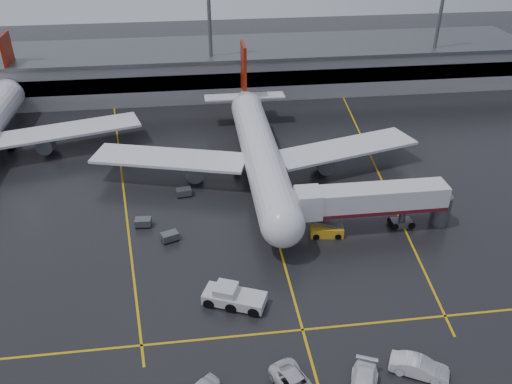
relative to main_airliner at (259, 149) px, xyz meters
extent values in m
plane|color=black|center=(0.00, -9.70, -4.21)|extent=(220.00, 220.00, 0.00)
cube|color=gold|center=(0.00, -9.70, -4.20)|extent=(0.25, 90.00, 0.02)
cube|color=gold|center=(0.00, -31.70, -4.20)|extent=(60.00, 0.25, 0.02)
cube|color=gold|center=(-20.00, 0.30, -4.20)|extent=(9.99, 69.35, 0.02)
cube|color=gold|center=(18.00, 0.30, -4.20)|extent=(7.57, 69.64, 0.02)
cube|color=gray|center=(0.00, 38.30, -0.21)|extent=(120.00, 18.00, 8.00)
cube|color=black|center=(0.00, 29.50, 0.29)|extent=(120.00, 0.40, 3.00)
cube|color=#595B60|center=(0.00, 38.30, 4.09)|extent=(122.00, 19.00, 0.60)
cylinder|color=#595B60|center=(-5.00, 32.30, 8.29)|extent=(0.70, 0.70, 25.00)
cylinder|color=#595B60|center=(40.00, 32.30, 8.29)|extent=(0.70, 0.70, 25.00)
cylinder|color=silver|center=(0.00, -1.70, -0.01)|extent=(5.20, 36.00, 5.20)
sphere|color=silver|center=(0.00, -19.70, -0.01)|extent=(5.20, 5.20, 5.20)
cone|color=silver|center=(0.00, 19.30, 0.59)|extent=(4.94, 8.00, 4.94)
cube|color=maroon|center=(0.00, 20.30, 5.49)|extent=(0.50, 5.50, 8.50)
cube|color=silver|center=(0.00, 19.30, 0.79)|extent=(14.00, 3.00, 0.25)
cube|color=silver|center=(-13.00, 0.30, -0.81)|extent=(22.80, 11.83, 0.40)
cube|color=silver|center=(13.00, 0.30, -0.81)|extent=(22.80, 11.83, 0.40)
cylinder|color=#595B60|center=(-9.50, -0.70, -2.21)|extent=(2.60, 4.50, 2.60)
cylinder|color=#595B60|center=(9.50, -0.70, -2.21)|extent=(2.60, 4.50, 2.60)
cylinder|color=#595B60|center=(0.00, -16.70, -3.21)|extent=(0.56, 0.56, 2.00)
cylinder|color=#595B60|center=(-3.20, 1.30, -3.21)|extent=(0.56, 0.56, 2.00)
cylinder|color=#595B60|center=(3.20, 1.30, -3.21)|extent=(0.56, 0.56, 2.00)
cylinder|color=black|center=(0.00, -16.70, -3.76)|extent=(0.40, 1.10, 1.10)
cylinder|color=black|center=(-3.20, 1.30, -3.66)|extent=(1.00, 1.40, 1.40)
cylinder|color=black|center=(3.20, 1.30, -3.66)|extent=(1.00, 1.40, 1.40)
cone|color=silver|center=(-42.00, 31.30, 0.59)|extent=(4.94, 8.00, 4.94)
cube|color=maroon|center=(-42.00, 32.30, 5.49)|extent=(0.50, 5.50, 8.50)
cube|color=silver|center=(-42.00, 31.30, 0.79)|extent=(14.00, 3.00, 0.25)
cube|color=silver|center=(-29.00, 12.30, -0.81)|extent=(22.80, 11.83, 0.40)
cylinder|color=#595B60|center=(-32.50, 11.30, -2.21)|extent=(2.60, 4.50, 2.60)
cylinder|color=#595B60|center=(-38.80, 13.30, -3.21)|extent=(0.56, 0.56, 2.00)
cylinder|color=black|center=(-38.80, 13.30, -3.66)|extent=(1.00, 1.40, 1.40)
cube|color=silver|center=(12.00, -15.70, 0.19)|extent=(18.00, 3.20, 3.00)
cube|color=#50121A|center=(12.00, -15.70, -1.11)|extent=(18.00, 3.30, 0.50)
cube|color=silver|center=(3.80, -15.70, 0.19)|extent=(3.00, 3.40, 3.30)
cylinder|color=#595B60|center=(16.00, -15.70, -2.71)|extent=(0.80, 0.80, 3.00)
cube|color=#595B60|center=(16.00, -15.70, -3.76)|extent=(2.60, 1.60, 0.90)
cylinder|color=#595B60|center=(21.00, -15.70, -2.21)|extent=(2.40, 2.40, 4.00)
cylinder|color=black|center=(14.90, -15.70, -3.76)|extent=(0.90, 1.80, 0.90)
cylinder|color=black|center=(17.10, -15.70, -3.76)|extent=(0.90, 1.80, 0.90)
cube|color=#BDBDC0|center=(-6.25, -27.23, -3.39)|extent=(6.88, 4.84, 1.10)
cube|color=#BDBDC0|center=(-7.09, -26.88, -2.47)|extent=(2.87, 2.87, 0.91)
cube|color=black|center=(-7.09, -26.88, -2.47)|extent=(2.58, 2.58, 0.82)
cylinder|color=black|center=(-8.44, -26.31, -3.71)|extent=(2.16, 2.99, 1.19)
cylinder|color=black|center=(-6.25, -27.23, -3.71)|extent=(2.16, 2.99, 1.19)
cylinder|color=black|center=(-4.06, -28.15, -3.71)|extent=(2.16, 2.99, 1.19)
cube|color=gold|center=(6.12, -16.52, -3.59)|extent=(4.20, 2.15, 1.23)
cube|color=#595B60|center=(6.12, -16.52, -2.42)|extent=(3.98, 1.46, 1.41)
cylinder|color=black|center=(4.79, -16.36, -3.87)|extent=(1.00, 1.98, 0.78)
cylinder|color=black|center=(7.46, -16.68, -3.87)|extent=(1.00, 1.98, 0.78)
imported|color=silver|center=(9.10, -38.23, -3.36)|extent=(5.39, 3.98, 1.69)
cube|color=#595B60|center=(-12.99, -15.13, -3.56)|extent=(2.33, 1.93, 0.90)
cylinder|color=black|center=(-13.56, -15.88, -4.03)|extent=(0.40, 0.20, 0.40)
cylinder|color=black|center=(-12.06, -15.31, -4.03)|extent=(0.40, 0.20, 0.40)
cylinder|color=black|center=(-13.91, -14.95, -4.03)|extent=(0.40, 0.20, 0.40)
cylinder|color=black|center=(-12.42, -14.38, -4.03)|extent=(0.40, 0.20, 0.40)
cube|color=#595B60|center=(-16.36, -11.59, -3.56)|extent=(2.09, 1.44, 0.90)
cylinder|color=black|center=(-17.19, -12.03, -4.03)|extent=(0.40, 0.20, 0.40)
cylinder|color=black|center=(-15.60, -12.14, -4.03)|extent=(0.40, 0.20, 0.40)
cylinder|color=black|center=(-17.12, -11.03, -4.03)|extent=(0.40, 0.20, 0.40)
cylinder|color=black|center=(-15.53, -11.15, -4.03)|extent=(0.40, 0.20, 0.40)
cube|color=#595B60|center=(-11.16, -4.79, -3.56)|extent=(2.16, 1.55, 0.90)
cylinder|color=black|center=(-11.89, -5.40, -4.03)|extent=(0.40, 0.20, 0.40)
cylinder|color=black|center=(-10.30, -5.18, -4.03)|extent=(0.40, 0.20, 0.40)
cylinder|color=black|center=(-12.02, -4.40, -4.03)|extent=(0.40, 0.20, 0.40)
cylinder|color=black|center=(-10.44, -4.19, -4.03)|extent=(0.40, 0.20, 0.40)
camera|label=1|loc=(-9.31, -67.95, 33.71)|focal=36.92mm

